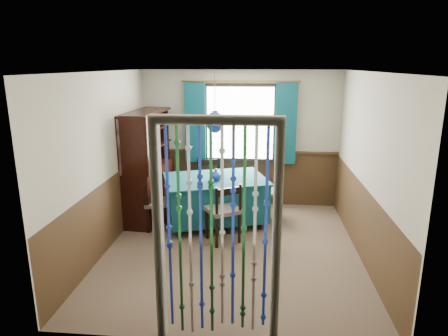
# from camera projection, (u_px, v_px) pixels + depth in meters

# --- Properties ---
(floor) EXTENTS (4.00, 4.00, 0.00)m
(floor) POSITION_uv_depth(u_px,v_px,m) (232.00, 249.00, 5.76)
(floor) COLOR brown
(floor) RESTS_ON ground
(ceiling) EXTENTS (4.00, 4.00, 0.00)m
(ceiling) POSITION_uv_depth(u_px,v_px,m) (233.00, 72.00, 5.13)
(ceiling) COLOR silver
(ceiling) RESTS_ON ground
(wall_back) EXTENTS (3.60, 0.00, 3.60)m
(wall_back) POSITION_uv_depth(u_px,v_px,m) (240.00, 139.00, 7.37)
(wall_back) COLOR #BCB29A
(wall_back) RESTS_ON ground
(wall_front) EXTENTS (3.60, 0.00, 3.60)m
(wall_front) POSITION_uv_depth(u_px,v_px,m) (216.00, 221.00, 3.52)
(wall_front) COLOR #BCB29A
(wall_front) RESTS_ON ground
(wall_left) EXTENTS (0.00, 4.00, 4.00)m
(wall_left) POSITION_uv_depth(u_px,v_px,m) (105.00, 163.00, 5.61)
(wall_left) COLOR #BCB29A
(wall_left) RESTS_ON ground
(wall_right) EXTENTS (0.00, 4.00, 4.00)m
(wall_right) POSITION_uv_depth(u_px,v_px,m) (368.00, 169.00, 5.29)
(wall_right) COLOR #BCB29A
(wall_right) RESTS_ON ground
(wainscot_back) EXTENTS (3.60, 0.00, 3.60)m
(wainscot_back) POSITION_uv_depth(u_px,v_px,m) (240.00, 178.00, 7.55)
(wainscot_back) COLOR #422D19
(wainscot_back) RESTS_ON ground
(wainscot_front) EXTENTS (3.60, 0.00, 3.60)m
(wainscot_front) POSITION_uv_depth(u_px,v_px,m) (217.00, 295.00, 3.73)
(wainscot_front) COLOR #422D19
(wainscot_front) RESTS_ON ground
(wainscot_left) EXTENTS (0.00, 4.00, 4.00)m
(wainscot_left) POSITION_uv_depth(u_px,v_px,m) (110.00, 213.00, 5.80)
(wainscot_left) COLOR #422D19
(wainscot_left) RESTS_ON ground
(wainscot_right) EXTENTS (0.00, 4.00, 4.00)m
(wainscot_right) POSITION_uv_depth(u_px,v_px,m) (361.00, 221.00, 5.48)
(wainscot_right) COLOR #422D19
(wainscot_right) RESTS_ON ground
(window) EXTENTS (1.32, 0.12, 1.42)m
(window) POSITION_uv_depth(u_px,v_px,m) (240.00, 123.00, 7.25)
(window) COLOR black
(window) RESTS_ON wall_back
(doorway) EXTENTS (1.16, 0.12, 2.18)m
(doorway) POSITION_uv_depth(u_px,v_px,m) (217.00, 239.00, 3.63)
(doorway) COLOR silver
(doorway) RESTS_ON ground
(dining_table) EXTENTS (1.89, 1.57, 0.78)m
(dining_table) POSITION_uv_depth(u_px,v_px,m) (215.00, 197.00, 6.62)
(dining_table) COLOR #0F4550
(dining_table) RESTS_ON floor
(chair_near) EXTENTS (0.62, 0.61, 0.92)m
(chair_near) POSITION_uv_depth(u_px,v_px,m) (224.00, 211.00, 5.90)
(chair_near) COLOR black
(chair_near) RESTS_ON floor
(chair_far) EXTENTS (0.52, 0.50, 0.91)m
(chair_far) POSITION_uv_depth(u_px,v_px,m) (209.00, 182.00, 7.32)
(chair_far) COLOR black
(chair_far) RESTS_ON floor
(chair_left) EXTENTS (0.49, 0.50, 0.81)m
(chair_left) POSITION_uv_depth(u_px,v_px,m) (154.00, 203.00, 6.41)
(chair_left) COLOR black
(chair_left) RESTS_ON floor
(chair_right) EXTENTS (0.47, 0.48, 0.86)m
(chair_right) POSITION_uv_depth(u_px,v_px,m) (270.00, 193.00, 6.84)
(chair_right) COLOR black
(chair_right) RESTS_ON floor
(sideboard) EXTENTS (0.59, 1.44, 1.84)m
(sideboard) POSITION_uv_depth(u_px,v_px,m) (148.00, 181.00, 6.88)
(sideboard) COLOR black
(sideboard) RESTS_ON floor
(pendant_lamp) EXTENTS (0.28, 0.28, 0.97)m
(pendant_lamp) POSITION_uv_depth(u_px,v_px,m) (215.00, 122.00, 6.30)
(pendant_lamp) COLOR olive
(pendant_lamp) RESTS_ON ceiling
(vase_table) EXTENTS (0.23, 0.23, 0.18)m
(vase_table) POSITION_uv_depth(u_px,v_px,m) (216.00, 175.00, 6.39)
(vase_table) COLOR navy
(vase_table) RESTS_ON dining_table
(bowl_shelf) EXTENTS (0.29, 0.29, 0.06)m
(bowl_shelf) POSITION_uv_depth(u_px,v_px,m) (146.00, 147.00, 6.46)
(bowl_shelf) COLOR beige
(bowl_shelf) RESTS_ON sideboard
(vase_sideboard) EXTENTS (0.23, 0.23, 0.20)m
(vase_sideboard) POSITION_uv_depth(u_px,v_px,m) (155.00, 156.00, 7.07)
(vase_sideboard) COLOR beige
(vase_sideboard) RESTS_ON sideboard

